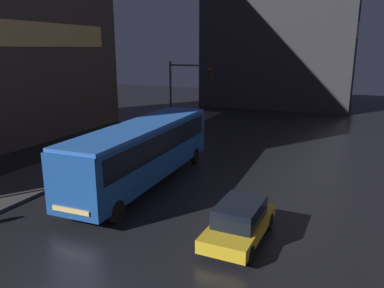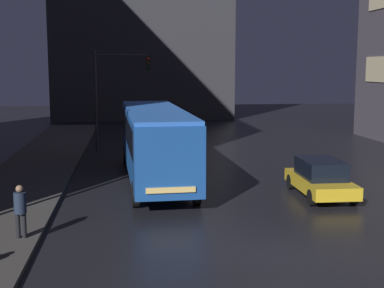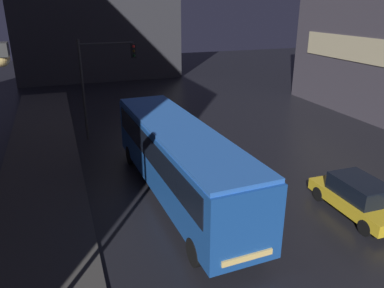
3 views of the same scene
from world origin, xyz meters
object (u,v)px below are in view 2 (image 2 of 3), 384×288
(bus_near, at_px, (155,137))
(traffic_light_main, at_px, (115,83))
(car_taxi, at_px, (320,178))
(pedestrian_near, at_px, (20,207))

(bus_near, height_order, traffic_light_main, traffic_light_main)
(traffic_light_main, bearing_deg, bus_near, -78.06)
(car_taxi, relative_size, traffic_light_main, 0.68)
(car_taxi, bearing_deg, bus_near, -29.25)
(car_taxi, bearing_deg, traffic_light_main, -56.07)
(pedestrian_near, bearing_deg, bus_near, 56.77)
(pedestrian_near, distance_m, traffic_light_main, 18.23)
(car_taxi, height_order, pedestrian_near, pedestrian_near)
(bus_near, xyz_separation_m, traffic_light_main, (-1.99, 9.41, 2.20))
(pedestrian_near, relative_size, traffic_light_main, 0.26)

